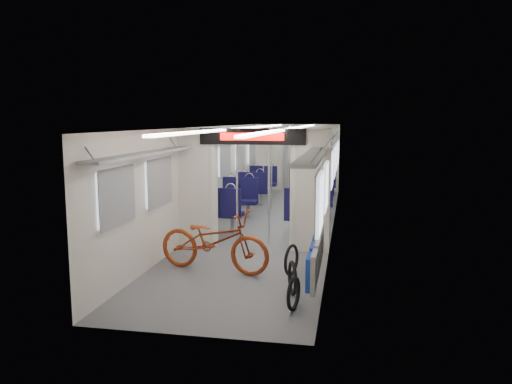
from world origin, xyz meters
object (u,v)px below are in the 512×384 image
Objects in this scene: seat_bay_near_right at (311,202)px; stanchion_near_left at (237,186)px; flip_bench at (316,255)px; bike_hoop_c at (291,262)px; seat_bay_near_left at (231,201)px; bicycle at (214,241)px; stanchion_far_left at (272,169)px; stanchion_near_right at (269,187)px; seat_bay_far_right at (320,184)px; bike_hoop_b at (292,280)px; seat_bay_far_left at (258,183)px; bike_hoop_a at (294,295)px; stanchion_far_right at (290,169)px.

stanchion_near_left is at bearing -128.00° from seat_bay_near_right.
flip_bench reaches higher than bike_hoop_c.
stanchion_near_left reaches higher than seat_bay_near_left.
stanchion_far_left is at bearing 10.85° from bicycle.
seat_bay_near_right is (1.87, 0.05, 0.02)m from seat_bay_near_left.
stanchion_near_left and stanchion_near_right have the same top height.
bike_hoop_c is at bearing -90.14° from seat_bay_far_right.
stanchion_far_left is (0.14, 3.62, 0.00)m from stanchion_near_left.
seat_bay_far_right is 5.40m from stanchion_near_right.
seat_bay_near_left is 0.94× the size of seat_bay_near_right.
bike_hoop_b is 0.23× the size of seat_bay_near_left.
bike_hoop_b is (1.39, -0.90, -0.29)m from bicycle.
bike_hoop_b is 8.34m from seat_bay_far_left.
bicycle is at bearing -80.99° from seat_bay_near_left.
bicycle is 3.80× the size of bike_hoop_c.
bike_hoop_c is 2.57m from stanchion_near_left.
bike_hoop_a is at bearing -82.34° from bike_hoop_c.
seat_bay_far_right is at bearing 62.73° from seat_bay_near_left.
seat_bay_far_right is (1.87, 3.63, -0.01)m from seat_bay_near_left.
stanchion_near_left is (-1.35, -1.72, 0.58)m from seat_bay_near_right.
stanchion_near_right is at bearing -89.76° from stanchion_far_right.
seat_bay_near_right reaches higher than bike_hoop_c.
stanchion_near_right and stanchion_far_left have the same top height.
flip_bench is at bearing -60.97° from bike_hoop_c.
stanchion_far_right is (-0.89, 7.01, 0.95)m from bike_hoop_a.
stanchion_far_left reaches higher than bicycle.
seat_bay_far_left is at bearing 104.40° from bike_hoop_c.
flip_bench is 4.09× the size of bike_hoop_c.
stanchion_far_left is (-0.51, 3.64, 0.00)m from stanchion_near_right.
seat_bay_near_right is (-0.10, 4.60, 0.35)m from bike_hoop_b.
stanchion_near_left is (-1.44, 2.88, 0.93)m from bike_hoop_b.
stanchion_far_left is at bearing 101.97° from bike_hoop_c.
stanchion_far_left is at bearing 87.85° from stanchion_near_left.
bike_hoop_c is at bearing -78.95° from bicycle.
bike_hoop_c is (-0.12, 0.89, 0.01)m from bike_hoop_b.
stanchion_far_left reaches higher than bike_hoop_c.
seat_bay_near_right is at bearing 95.31° from flip_bench.
stanchion_near_right reaches higher than bike_hoop_c.
stanchion_near_left is (-1.52, 3.44, 0.95)m from bike_hoop_a.
seat_bay_far_right reaches higher than bike_hoop_a.
stanchion_far_left is (-1.31, 6.50, 0.93)m from bike_hoop_b.
seat_bay_far_right reaches higher than bike_hoop_b.
stanchion_near_left is 1.00× the size of stanchion_far_left.
stanchion_near_right is 3.67m from stanchion_far_left.
stanchion_near_right is (1.17, -1.69, 0.60)m from seat_bay_near_left.
bike_hoop_c is 0.25× the size of seat_bay_far_left.
stanchion_far_right is (-0.70, 5.57, 0.92)m from bike_hoop_c.
seat_bay_near_right is at bearing 89.72° from bike_hoop_c.
bike_hoop_a is at bearing -88.84° from seat_bay_far_right.
bike_hoop_b is at bearing -66.63° from seat_bay_near_left.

